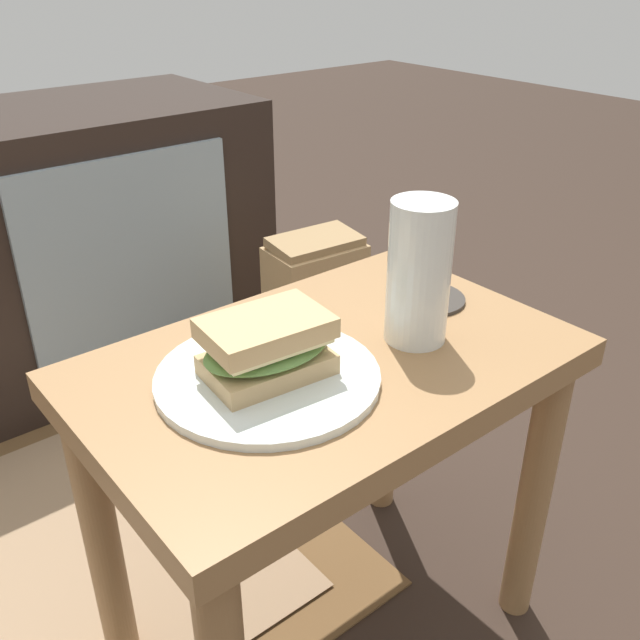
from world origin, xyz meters
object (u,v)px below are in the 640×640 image
(beer_glass, at_px, (419,275))
(paper_bag, at_px, (315,317))
(coaster, at_px, (427,299))
(sandwich_front, at_px, (267,347))
(plate, at_px, (268,378))
(tv_cabinet, at_px, (37,251))

(beer_glass, relative_size, paper_bag, 0.47)
(beer_glass, height_order, coaster, beer_glass)
(coaster, bearing_deg, sandwich_front, -174.32)
(plate, height_order, coaster, plate)
(tv_cabinet, distance_m, sandwich_front, 0.97)
(beer_glass, bearing_deg, plate, 170.54)
(sandwich_front, xyz_separation_m, coaster, (0.27, 0.03, -0.04))
(tv_cabinet, relative_size, beer_glass, 5.69)
(sandwich_front, bearing_deg, plate, -90.00)
(coaster, xyz_separation_m, paper_bag, (0.19, 0.47, -0.29))
(beer_glass, distance_m, coaster, 0.13)
(plate, height_order, beer_glass, beer_glass)
(sandwich_front, bearing_deg, tv_cabinet, 86.67)
(tv_cabinet, distance_m, plate, 0.97)
(plate, bearing_deg, paper_bag, 47.07)
(plate, height_order, paper_bag, plate)
(tv_cabinet, relative_size, plate, 3.98)
(beer_glass, bearing_deg, paper_bag, 62.69)
(plate, xyz_separation_m, beer_glass, (0.19, -0.03, 0.08))
(sandwich_front, xyz_separation_m, beer_glass, (0.19, -0.03, 0.04))
(tv_cabinet, height_order, plate, tv_cabinet)
(tv_cabinet, bearing_deg, paper_bag, -47.88)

